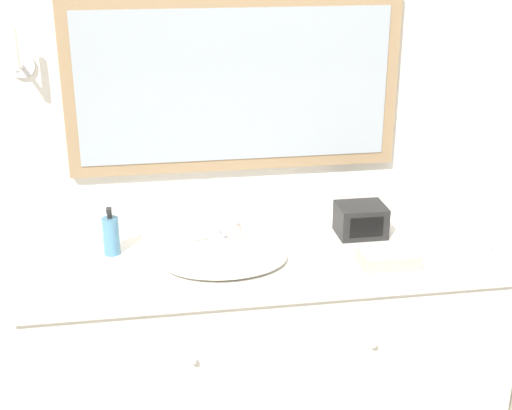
{
  "coord_description": "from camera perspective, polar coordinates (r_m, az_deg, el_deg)",
  "views": [
    {
      "loc": [
        -0.42,
        -1.97,
        1.99
      ],
      "look_at": [
        -0.05,
        0.32,
        1.08
      ],
      "focal_mm": 50.0,
      "sensor_mm": 36.0,
      "label": 1
    }
  ],
  "objects": [
    {
      "name": "vanity_counter",
      "position": [
        2.79,
        1.05,
        -12.25
      ],
      "size": [
        1.75,
        0.62,
        0.88
      ],
      "color": "silver",
      "rests_on": "ground_plane"
    },
    {
      "name": "sink_basin",
      "position": [
        2.53,
        -2.57,
        -4.17
      ],
      "size": [
        0.45,
        0.38,
        0.18
      ],
      "color": "silver",
      "rests_on": "vanity_counter"
    },
    {
      "name": "picture_frame",
      "position": [
        2.65,
        17.29,
        -3.06
      ],
      "size": [
        0.1,
        0.01,
        0.11
      ],
      "color": "#B2B2B7",
      "rests_on": "vanity_counter"
    },
    {
      "name": "wall_back",
      "position": [
        2.75,
        -0.12,
        6.42
      ],
      "size": [
        8.0,
        0.18,
        2.55
      ],
      "color": "white",
      "rests_on": "ground_plane"
    },
    {
      "name": "hand_towel_near_sink",
      "position": [
        2.54,
        10.53,
        -4.22
      ],
      "size": [
        0.2,
        0.13,
        0.05
      ],
      "color": "#B7A899",
      "rests_on": "vanity_counter"
    },
    {
      "name": "appliance_box",
      "position": [
        2.76,
        8.39,
        -1.2
      ],
      "size": [
        0.18,
        0.15,
        0.12
      ],
      "color": "black",
      "rests_on": "vanity_counter"
    },
    {
      "name": "soap_bottle",
      "position": [
        2.62,
        -11.52,
        -2.37
      ],
      "size": [
        0.06,
        0.06,
        0.18
      ],
      "color": "teal",
      "rests_on": "vanity_counter"
    }
  ]
}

